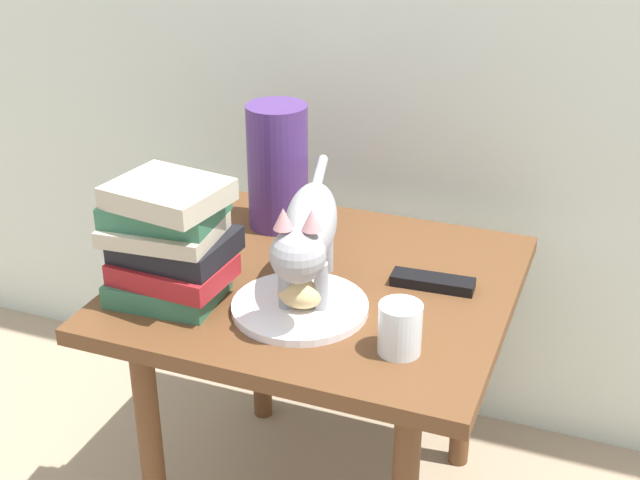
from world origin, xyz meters
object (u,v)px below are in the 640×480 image
cat (306,231)px  green_vase (278,167)px  bread_roll (300,293)px  tv_remote (433,282)px  book_stack (169,241)px  candle_jar (400,331)px  plate (300,307)px  side_table (320,315)px

cat → green_vase: green_vase is taller
bread_roll → tv_remote: size_ratio=0.53×
green_vase → tv_remote: size_ratio=1.71×
book_stack → tv_remote: 0.47m
candle_jar → bread_roll: bearing=164.8°
book_stack → plate: bearing=9.5°
green_vase → cat: bearing=-57.5°
side_table → plate: bearing=-86.0°
cat → book_stack: cat is taller
plate → green_vase: green_vase is taller
book_stack → candle_jar: (0.42, -0.02, -0.07)m
side_table → book_stack: bearing=-144.6°
candle_jar → plate: bearing=162.8°
bread_roll → tv_remote: bearing=42.3°
book_stack → cat: bearing=20.1°
cat → green_vase: 0.31m
side_table → book_stack: 0.33m
cat → book_stack: 0.24m
side_table → green_vase: (-0.17, 0.19, 0.21)m
side_table → candle_jar: bearing=-41.2°
bread_roll → book_stack: (-0.23, -0.03, 0.07)m
book_stack → green_vase: size_ratio=0.86×
candle_jar → cat: bearing=152.5°
candle_jar → tv_remote: bearing=90.7°
cat → side_table: bearing=92.8°
candle_jar → tv_remote: size_ratio=0.57×
side_table → plate: (0.01, -0.12, 0.08)m
side_table → plate: plate is taller
cat → green_vase: (-0.17, 0.26, -0.00)m
cat → tv_remote: cat is taller
bread_roll → book_stack: bearing=-172.8°
bread_roll → book_stack: book_stack is taller
bread_roll → tv_remote: bread_roll is taller
plate → book_stack: (-0.23, -0.04, 0.10)m
plate → book_stack: 0.25m
green_vase → plate: bearing=-60.6°
plate → book_stack: bearing=-170.5°
side_table → green_vase: 0.33m
plate → bread_roll: bearing=-67.0°
plate → candle_jar: 0.21m
side_table → candle_jar: (0.20, -0.18, 0.11)m
green_vase → tv_remote: (0.37, -0.15, -0.12)m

